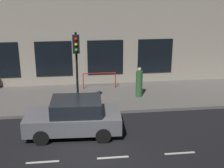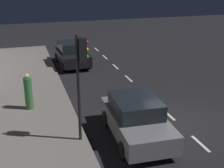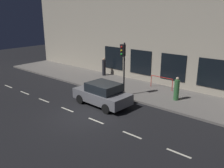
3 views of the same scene
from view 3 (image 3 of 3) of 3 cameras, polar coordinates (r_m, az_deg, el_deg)
ground_plane at (r=14.87m, az=-6.66°, el=-7.67°), size 60.00×60.00×0.00m
sidewalk at (r=19.33m, az=6.90°, el=-1.53°), size 4.50×32.00×0.15m
building_facade at (r=20.67m, az=11.23°, el=10.14°), size 0.65×32.00×7.67m
lane_centre_line at (r=14.22m, az=-3.86°, el=-8.77°), size 0.12×27.20×0.01m
traffic_light at (r=17.03m, az=2.69°, el=6.30°), size 0.45×0.32×3.92m
parked_car_1 at (r=16.25m, az=-2.32°, el=-2.38°), size 2.11×4.12×1.58m
pedestrian_0 at (r=17.33m, az=15.19°, el=-1.28°), size 0.51×0.51×1.67m
pedestrian_1 at (r=23.29m, az=-1.96°, el=4.01°), size 0.47×0.47×1.72m
red_railing at (r=19.63m, az=11.78°, el=0.92°), size 0.05×1.97×0.97m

